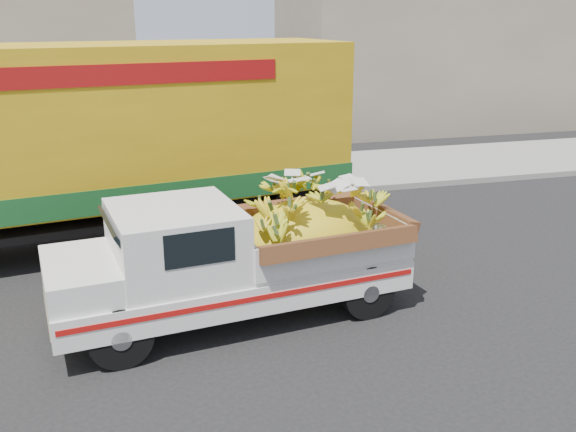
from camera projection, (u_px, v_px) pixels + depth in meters
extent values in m
plane|color=black|center=(129.00, 335.00, 8.99)|extent=(100.00, 100.00, 0.00)
cube|color=gray|center=(115.00, 207.00, 14.69)|extent=(60.00, 0.25, 0.15)
cube|color=gray|center=(113.00, 185.00, 16.62)|extent=(60.00, 4.00, 0.14)
cube|color=gray|center=(462.00, 48.00, 25.75)|extent=(14.00, 6.00, 6.00)
cylinder|color=black|center=(120.00, 337.00, 8.09)|extent=(0.85, 0.34, 0.82)
cylinder|color=black|center=(103.00, 290.00, 9.48)|extent=(0.85, 0.34, 0.82)
cylinder|color=black|center=(367.00, 291.00, 9.43)|extent=(0.85, 0.34, 0.82)
cylinder|color=black|center=(320.00, 256.00, 10.82)|extent=(0.85, 0.34, 0.82)
cube|color=silver|center=(231.00, 279.00, 9.38)|extent=(5.28, 2.46, 0.42)
cube|color=#A50F0C|center=(253.00, 299.00, 8.55)|extent=(4.95, 0.63, 0.08)
cube|color=silver|center=(51.00, 316.00, 8.48)|extent=(0.33, 1.81, 0.15)
cube|color=silver|center=(80.00, 275.00, 8.48)|extent=(1.13, 1.83, 0.39)
cube|color=silver|center=(175.00, 241.00, 8.88)|extent=(1.88, 1.96, 0.98)
cube|color=black|center=(200.00, 248.00, 8.08)|extent=(0.92, 0.12, 0.46)
cube|color=silver|center=(312.00, 236.00, 9.72)|extent=(2.70, 2.14, 0.55)
ellipsoid|color=gold|center=(305.00, 244.00, 9.72)|extent=(2.42, 1.74, 1.39)
cylinder|color=black|center=(293.00, 208.00, 12.99)|extent=(1.14, 0.49, 1.10)
cylinder|color=black|center=(256.00, 185.00, 14.72)|extent=(1.14, 0.49, 1.10)
cylinder|color=black|center=(238.00, 216.00, 12.51)|extent=(1.14, 0.49, 1.10)
cylinder|color=black|center=(206.00, 191.00, 14.23)|extent=(1.14, 0.49, 1.10)
cube|color=black|center=(42.00, 213.00, 11.88)|extent=(12.01, 2.89, 0.36)
cube|color=#C19912|center=(31.00, 128.00, 11.40)|extent=(12.01, 4.33, 2.84)
cube|color=#164E20|center=(39.00, 191.00, 11.75)|extent=(12.07, 4.36, 0.45)
cube|color=maroon|center=(30.00, 78.00, 10.02)|extent=(8.30, 1.35, 0.35)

